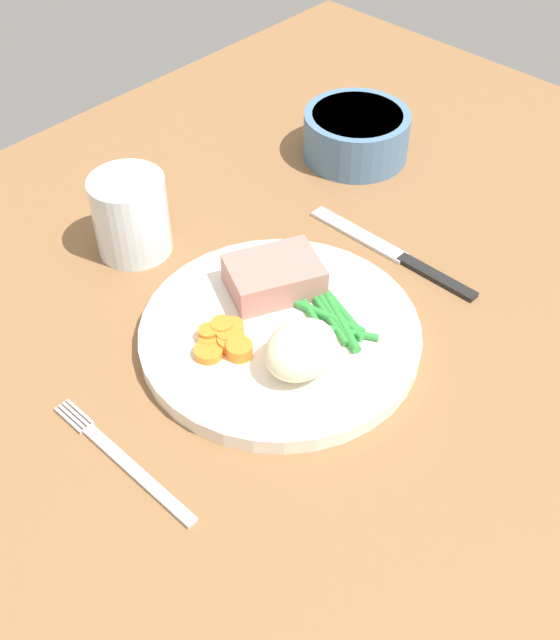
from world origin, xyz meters
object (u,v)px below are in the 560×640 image
Objects in this scene: dinner_plate at (280,334)px; meat_portion at (274,276)px; salad_bowl at (356,132)px; fork at (124,461)px; knife at (395,254)px; water_glass at (132,220)px.

meat_portion is (3.47, 4.05, 2.34)cm from dinner_plate.
meat_portion is at bearing 49.40° from dinner_plate.
meat_portion is 27.28cm from salad_bowl.
dinner_plate is 32.22cm from salad_bowl.
salad_bowl is (28.58, 14.69, 2.32)cm from dinner_plate.
knife is at bearing -2.75° from fork.
meat_portion reaches higher than dinner_plate.
salad_bowl is (25.11, 10.65, -0.02)cm from meat_portion.
fork is (-21.91, -4.30, -2.94)cm from meat_portion.
fork is at bearing -162.36° from salad_bowl.
water_glass reaches higher than knife.
meat_portion reaches higher than fork.
salad_bowl is at bearing 22.97° from meat_portion.
salad_bowl reaches higher than meat_portion.
dinner_plate is at bearing -1.91° from fork.
dinner_plate is at bearing -130.60° from meat_portion.
fork is 49.43cm from salad_bowl.
fork is 35.34cm from knife.
meat_portion is 16.54cm from water_glass.
salad_bowl is at bearing 27.21° from dinner_plate.
water_glass is at bearing 91.64° from dinner_plate.
water_glass is (-0.58, 20.07, 2.87)cm from dinner_plate.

